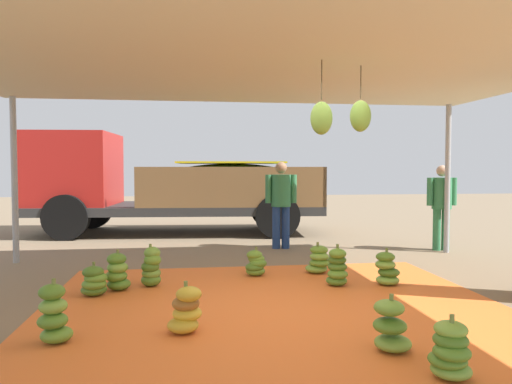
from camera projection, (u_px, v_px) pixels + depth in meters
ground_plane at (246, 260)px, 8.34m from camera, size 40.00×40.00×0.00m
tarp_orange at (277, 311)px, 5.37m from camera, size 5.22×4.88×0.01m
tent_canopy at (279, 59)px, 5.16m from camera, size 8.00×7.00×2.80m
banana_bunch_0 at (256, 264)px, 7.10m from camera, size 0.41×0.39×0.42m
banana_bunch_1 at (151, 268)px, 6.45m from camera, size 0.35×0.35×0.56m
banana_bunch_2 at (117, 273)px, 6.24m from camera, size 0.41×0.41×0.52m
banana_bunch_3 at (391, 328)px, 4.16m from camera, size 0.43×0.43×0.49m
banana_bunch_4 at (318, 260)px, 7.27m from camera, size 0.46×0.46×0.46m
banana_bunch_5 at (337, 268)px, 6.48m from camera, size 0.39×0.41×0.56m
banana_bunch_6 at (387, 270)px, 6.55m from camera, size 0.42×0.42×0.49m
banana_bunch_7 at (450, 352)px, 3.62m from camera, size 0.44×0.42×0.48m
banana_bunch_8 at (54, 316)px, 4.37m from camera, size 0.40×0.39×0.57m
banana_bunch_9 at (94, 282)px, 5.98m from camera, size 0.40×0.42×0.42m
banana_bunch_10 at (186, 311)px, 4.66m from camera, size 0.41×0.43×0.49m
cargo_truck_main at (164, 184)px, 11.83m from camera, size 6.98×2.82×2.40m
worker_0 at (442, 201)px, 9.33m from camera, size 0.60×0.36×1.63m
worker_1 at (281, 198)px, 9.54m from camera, size 0.62×0.38×1.69m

